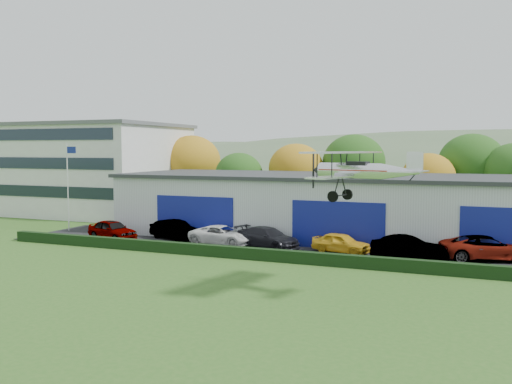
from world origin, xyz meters
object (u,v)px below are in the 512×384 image
at_px(car_2, 222,235).
at_px(car_6, 487,248).
at_px(car_4, 341,243).
at_px(office_block, 89,168).
at_px(car_3, 268,238).
at_px(biplane, 359,169).
at_px(car_1, 175,230).
at_px(car_5, 409,248).
at_px(hangar, 354,206).
at_px(flagpole, 69,179).
at_px(car_0, 112,230).

relative_size(car_2, car_6, 0.88).
bearing_deg(car_4, office_block, 78.62).
distance_m(car_3, biplane, 14.98).
distance_m(car_1, car_5, 18.94).
bearing_deg(office_block, hangar, -12.01).
height_order(hangar, flagpole, flagpole).
distance_m(car_5, biplane, 11.18).
relative_size(car_1, car_5, 0.97).
distance_m(flagpole, car_0, 8.19).
height_order(flagpole, biplane, flagpole).
height_order(car_3, car_6, car_6).
bearing_deg(car_5, car_4, 69.89).
height_order(car_3, biplane, biplane).
bearing_deg(hangar, car_5, -57.35).
distance_m(flagpole, biplane, 31.30).
xyz_separation_m(office_block, car_1, (19.56, -13.77, -4.36)).
xyz_separation_m(flagpole, car_5, (30.31, -2.49, -3.91)).
distance_m(flagpole, car_1, 12.12).
xyz_separation_m(hangar, car_3, (-5.00, -7.43, -1.84)).
xyz_separation_m(office_block, biplane, (36.94, -25.07, 1.23)).
relative_size(car_1, biplane, 0.71).
relative_size(hangar, car_1, 8.35).
height_order(hangar, car_6, hangar).
xyz_separation_m(car_3, car_5, (10.42, -1.04, 0.06)).
bearing_deg(car_1, flagpole, 108.96).
xyz_separation_m(car_6, biplane, (-6.30, -11.68, 5.57)).
relative_size(flagpole, car_2, 1.53).
distance_m(office_block, car_5, 41.65).
bearing_deg(flagpole, car_4, -3.10).
bearing_deg(car_1, car_5, -72.41).
bearing_deg(car_0, flagpole, 84.85).
relative_size(flagpole, car_4, 1.90).
relative_size(flagpole, car_5, 1.60).
distance_m(car_2, biplane, 17.58).
bearing_deg(car_2, car_0, 102.11).
bearing_deg(flagpole, car_3, -4.17).
bearing_deg(car_2, flagpole, 89.40).
height_order(car_0, car_3, car_0).
bearing_deg(hangar, biplane, -77.68).
relative_size(car_0, car_5, 0.94).
xyz_separation_m(car_2, car_3, (3.82, -0.06, 0.04)).
height_order(office_block, car_5, office_block).
relative_size(office_block, car_1, 4.24).
distance_m(office_block, biplane, 44.66).
distance_m(car_0, car_5, 23.63).
distance_m(car_4, car_5, 4.95).
bearing_deg(car_2, car_4, -85.55).
bearing_deg(car_1, car_0, 134.57).
xyz_separation_m(flagpole, car_3, (19.88, -1.45, -3.96)).
relative_size(car_5, biplane, 0.73).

